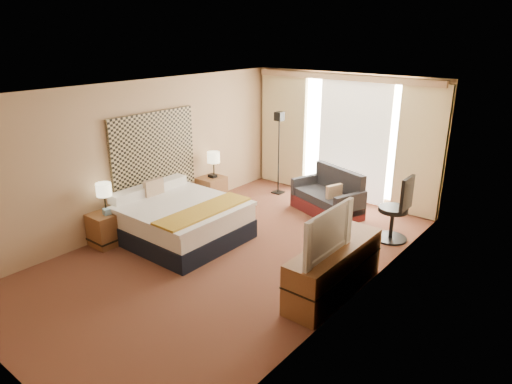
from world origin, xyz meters
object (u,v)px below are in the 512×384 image
Objects in this scene: media_dresser at (334,269)px; floor_lamp at (279,137)px; desk_chair at (397,212)px; loveseat at (329,199)px; lamp_right at (214,158)px; nightstand_right at (212,190)px; lamp_left at (104,190)px; bed at (181,220)px; nightstand_left at (107,229)px; television at (321,231)px.

floor_lamp reaches higher than media_dresser.
desk_chair is at bearing -13.16° from floor_lamp.
loveseat is 2.44m from lamp_right.
media_dresser is 1.01× the size of floor_lamp.
lamp_left is at bearing -89.55° from nightstand_right.
lamp_left is at bearing -131.42° from bed.
floor_lamp is 3.43× the size of lamp_left.
desk_chair is at bearing 10.02° from nightstand_right.
floor_lamp is (-2.98, 2.79, 0.91)m from media_dresser.
lamp_left is at bearing -101.89° from loveseat.
bed reaches higher than media_dresser.
lamp_left is at bearing 36.98° from nightstand_left.
floor_lamp reaches higher than lamp_right.
lamp_left is at bearing -164.29° from media_dresser.
desk_chair is at bearing 9.56° from lamp_right.
loveseat is (-1.54, 2.49, -0.06)m from media_dresser.
nightstand_left is at bearing -90.00° from nightstand_right.
desk_chair is (-0.02, 2.10, 0.16)m from media_dresser.
nightstand_right is 0.50× the size of television.
floor_lamp is (-0.09, 2.93, 0.92)m from bed.
media_dresser is at bearing 15.84° from nightstand_left.
loveseat is at bearing 58.54° from nightstand_left.
television reaches higher than media_dresser.
lamp_right is at bearing -171.11° from desk_chair.
floor_lamp reaches higher than desk_chair.
television is (3.65, 0.74, 0.74)m from nightstand_left.
floor_lamp is 3.37× the size of lamp_right.
bed reaches higher than loveseat.
loveseat is 2.99× the size of lamp_left.
floor_lamp is 3.13m from desk_chair.
television reaches higher than lamp_left.
television is at bearing -25.75° from nightstand_right.
television is at bearing 11.29° from lamp_left.
bed is (0.81, 0.91, 0.07)m from nightstand_left.
bed is 1.08× the size of floor_lamp.
nightstand_left is 4.15m from loveseat.
nightstand_right is 0.35× the size of loveseat.
lamp_right is (-3.66, 1.49, 0.61)m from media_dresser.
nightstand_left is 1.00× the size of nightstand_right.
media_dresser is 1.56× the size of desk_chair.
lamp_right reaches higher than loveseat.
desk_chair is at bearing 40.57° from lamp_left.
lamp_right reaches higher than bed.
lamp_left is (-0.79, -0.90, 0.61)m from bed.
lamp_left is 3.70m from television.
bed is at bearing -63.00° from nightstand_right.
lamp_left is (-2.14, -3.52, 0.67)m from loveseat.
lamp_right is (-0.68, -1.30, -0.30)m from floor_lamp.
nightstand_right is 2.40m from loveseat.
television is (-0.03, -2.41, 0.50)m from desk_chair.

